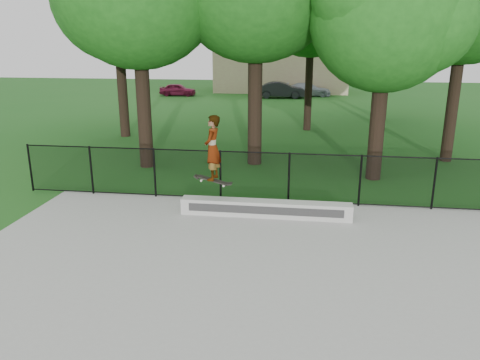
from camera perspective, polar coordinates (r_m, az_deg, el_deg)
The scene contains 9 objects.
ground at distance 8.43m, azimuth 4.13°, elevation -16.46°, with size 100.00×100.00×0.00m, color #1B5919.
concrete_slab at distance 8.42m, azimuth 4.14°, elevation -16.29°, with size 14.00×12.00×0.06m, color #9E9E99.
grind_ledge at distance 12.56m, azimuth 3.12°, elevation -3.50°, with size 4.57×0.40×0.43m, color #B7B8B2.
car_a at distance 41.42m, azimuth -7.59°, elevation 10.87°, with size 1.25×3.08×1.06m, color maroon.
car_b at distance 39.57m, azimuth 5.03°, elevation 10.88°, with size 1.40×3.63×1.32m, color black.
car_c at distance 41.19m, azimuth 8.30°, elevation 10.85°, with size 1.57×3.54×1.12m, color #9EAAB4.
skater_airborne at distance 12.24m, azimuth -3.37°, elevation 3.79°, with size 0.82×0.66×1.90m.
chainlink_fence at distance 13.50m, azimuth 5.98°, elevation 0.27°, with size 16.06×0.06×1.50m.
distant_building at distance 45.18m, azimuth 5.10°, elevation 13.50°, with size 12.40×6.40×4.30m.
Camera 1 is at (0.41, -7.05, 4.60)m, focal length 35.00 mm.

